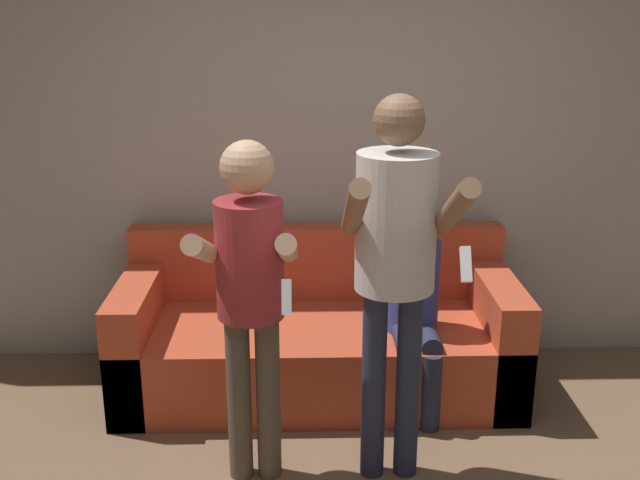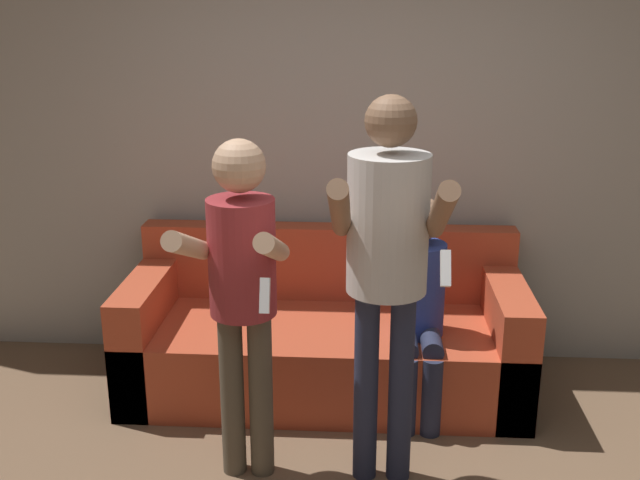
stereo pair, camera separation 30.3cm
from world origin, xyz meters
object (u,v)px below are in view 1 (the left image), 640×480
(person_standing_left, at_px, (250,281))
(person_seated, at_px, (414,295))
(person_standing_right, at_px, (396,248))
(couch, at_px, (318,339))

(person_standing_left, bearing_deg, person_seated, 38.74)
(person_standing_right, bearing_deg, person_standing_left, -179.55)
(couch, bearing_deg, person_seated, -24.15)
(couch, bearing_deg, person_standing_left, -109.48)
(person_standing_left, relative_size, person_standing_right, 0.89)
(couch, bearing_deg, person_standing_right, -70.39)
(person_standing_left, xyz_separation_m, person_seated, (0.82, 0.65, -0.34))
(couch, distance_m, person_standing_left, 1.16)
(couch, xyz_separation_m, person_seated, (0.50, -0.23, 0.35))
(person_standing_left, bearing_deg, couch, 70.52)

